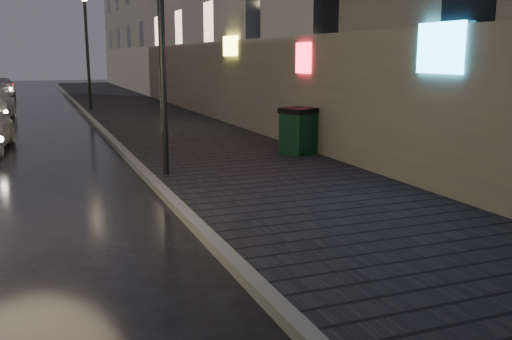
{
  "coord_description": "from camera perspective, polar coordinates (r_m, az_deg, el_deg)",
  "views": [
    {
      "loc": [
        -0.76,
        -5.95,
        2.68
      ],
      "look_at": [
        2.55,
        2.46,
        0.85
      ],
      "focal_mm": 40.0,
      "sensor_mm": 36.0,
      "label": 1
    }
  ],
  "objects": [
    {
      "name": "lamp_near",
      "position": [
        12.25,
        -9.49,
        15.08
      ],
      "size": [
        0.36,
        0.36,
        5.28
      ],
      "color": "black",
      "rests_on": "sidewalk"
    },
    {
      "name": "sidewalk",
      "position": [
        27.47,
        -11.7,
        5.75
      ],
      "size": [
        4.6,
        58.0,
        0.15
      ],
      "primitive_type": "cube",
      "color": "black",
      "rests_on": "ground"
    },
    {
      "name": "ground",
      "position": [
        6.56,
        -13.3,
        -12.96
      ],
      "size": [
        120.0,
        120.0,
        0.0
      ],
      "primitive_type": "plane",
      "color": "black",
      "rests_on": "ground"
    },
    {
      "name": "trash_bin",
      "position": [
        14.88,
        4.26,
        3.97
      ],
      "size": [
        1.01,
        1.01,
        1.19
      ],
      "rotation": [
        0.0,
        0.0,
        0.38
      ],
      "color": "#0D321A",
      "rests_on": "sidewalk"
    },
    {
      "name": "lamp_far",
      "position": [
        28.08,
        -16.58,
        12.62
      ],
      "size": [
        0.36,
        0.36,
        5.28
      ],
      "color": "black",
      "rests_on": "sidewalk"
    },
    {
      "name": "car_far",
      "position": [
        40.58,
        -24.18,
        7.6
      ],
      "size": [
        1.98,
        4.09,
        1.34
      ],
      "primitive_type": "imported",
      "rotation": [
        0.0,
        0.0,
        3.24
      ],
      "color": "#A0A1A8",
      "rests_on": "ground"
    },
    {
      "name": "curb",
      "position": [
        27.16,
        -16.71,
        5.45
      ],
      "size": [
        0.2,
        58.0,
        0.15
      ],
      "primitive_type": "cube",
      "color": "slate",
      "rests_on": "ground"
    }
  ]
}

